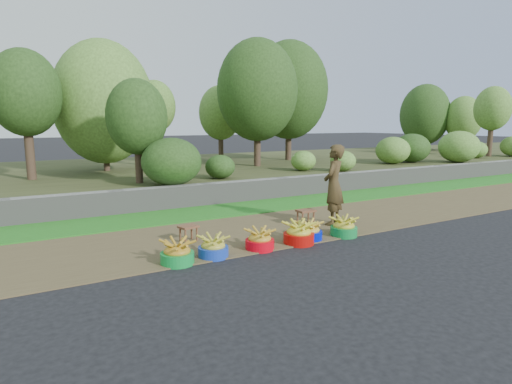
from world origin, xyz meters
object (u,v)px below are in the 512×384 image
basin_a (177,253)px  basin_b (213,247)px  basin_c (260,240)px  vendor_woman (334,185)px  basin_d (299,234)px  stool_right (306,213)px  basin_f (344,227)px  stool_left (188,229)px  basin_e (309,231)px

basin_a → basin_b: basin_a is taller
basin_c → vendor_woman: bearing=18.4°
basin_a → basin_c: 1.41m
basin_d → vendor_woman: (1.39, 0.76, 0.65)m
basin_b → stool_right: 2.64m
basin_a → basin_c: bearing=0.6°
basin_f → stool_left: 2.79m
basin_a → stool_right: (3.05, 0.97, 0.10)m
basin_a → basin_b: bearing=2.5°
stool_left → vendor_woman: 3.04m
basin_c → stool_left: 1.30m
basin_b → stool_left: 0.99m
basin_d → stool_right: basin_d is taller
basin_b → stool_right: (2.46, 0.94, 0.11)m
stool_right → basin_e: bearing=-123.6°
basin_e → basin_f: (0.71, -0.10, 0.01)m
basin_b → basin_f: 2.57m
basin_b → vendor_woman: (2.96, 0.70, 0.67)m
stool_left → basin_d: bearing=-33.2°
basin_b → basin_d: (1.57, -0.06, 0.02)m
basin_d → stool_left: 1.90m
basin_b → basin_c: 0.82m
basin_c → basin_e: basin_c is taller
basin_a → stool_right: basin_a is taller
basin_c → basin_e: size_ratio=1.01×
basin_d → basin_f: size_ratio=1.08×
basin_f → stool_right: bearing=96.5°
basin_d → basin_a: bearing=179.2°
basin_b → basin_e: size_ratio=1.00×
vendor_woman → basin_e: bearing=-1.7°
basin_e → vendor_woman: (1.10, 0.66, 0.67)m
basin_b → basin_d: bearing=-2.1°
basin_d → stool_right: 1.34m
stool_left → vendor_woman: size_ratio=0.22×
stool_right → vendor_woman: 0.79m
stool_right → stool_left: bearing=179.1°
basin_c → basin_f: 1.75m
basin_f → stool_left: size_ratio=1.38×
basin_e → stool_left: (-1.88, 0.94, 0.08)m
basin_c → basin_e: (1.04, 0.05, -0.00)m
basin_c → stool_right: 1.90m
basin_c → vendor_woman: size_ratio=0.29×
basin_a → basin_e: 2.45m
stool_left → stool_right: bearing=-0.9°
basin_a → stool_left: size_ratio=1.39×
basin_a → basin_c: (1.41, 0.02, -0.01)m
stool_left → stool_right: (2.48, -0.04, 0.03)m
basin_d → vendor_woman: vendor_woman is taller
basin_d → stool_right: size_ratio=1.48×
basin_d → basin_c: bearing=176.4°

